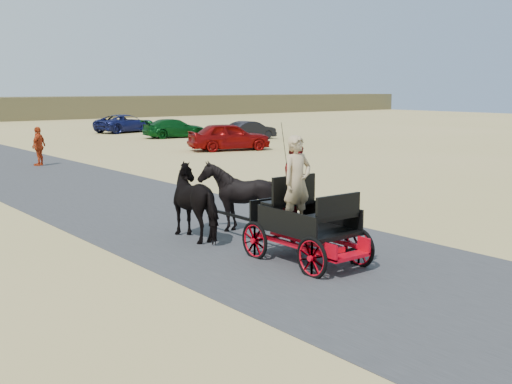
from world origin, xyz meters
TOP-DOWN VIEW (x-y plane):
  - ground at (0.00, 0.00)m, footprint 140.00×140.00m
  - road at (0.00, 0.00)m, footprint 6.00×140.00m
  - carriage at (-0.25, 1.60)m, footprint 1.30×2.40m
  - horse_left at (-0.80, 4.60)m, footprint 0.91×2.01m
  - horse_right at (0.30, 4.60)m, footprint 1.37×1.54m
  - driver_man at (-0.45, 1.65)m, footprint 0.66×0.43m
  - passenger_woman at (0.05, 2.20)m, footprint 0.77×0.60m
  - pedestrian at (1.12, 20.54)m, footprint 1.03×0.99m
  - car_a at (11.81, 21.09)m, footprint 4.81×3.02m
  - car_b at (17.22, 26.24)m, footprint 3.77×1.54m
  - car_c at (14.07, 30.68)m, footprint 4.61×2.36m
  - car_d at (13.80, 37.52)m, footprint 5.33×3.38m

SIDE VIEW (x-z plane):
  - ground at x=0.00m, z-range 0.00..0.00m
  - road at x=0.00m, z-range 0.00..0.01m
  - carriage at x=-0.25m, z-range 0.00..0.72m
  - car_b at x=17.22m, z-range 0.00..1.21m
  - car_c at x=14.07m, z-range 0.00..1.28m
  - car_d at x=13.80m, z-range 0.00..1.37m
  - car_a at x=11.81m, z-range 0.00..1.53m
  - horse_left at x=-0.80m, z-range 0.00..1.70m
  - horse_right at x=0.30m, z-range 0.00..1.70m
  - pedestrian at x=1.12m, z-range 0.00..1.73m
  - passenger_woman at x=0.05m, z-range 0.72..2.30m
  - driver_man at x=-0.45m, z-range 0.72..2.52m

